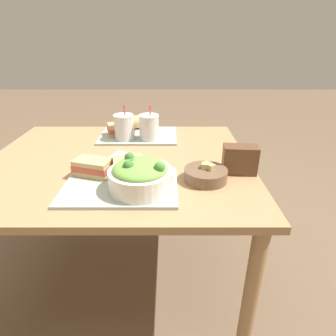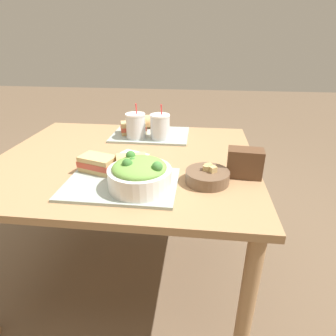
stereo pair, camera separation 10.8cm
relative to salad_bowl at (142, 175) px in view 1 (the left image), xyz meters
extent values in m
plane|color=brown|center=(-0.13, 0.29, -0.78)|extent=(12.00, 12.00, 0.00)
cube|color=#A37A51|center=(-0.13, 0.29, -0.08)|extent=(1.21, 1.02, 0.03)
cylinder|color=#A37A51|center=(0.41, -0.16, -0.44)|extent=(0.06, 0.06, 0.68)
cylinder|color=#A37A51|center=(-0.68, 0.74, -0.44)|extent=(0.06, 0.06, 0.68)
cylinder|color=#A37A51|center=(0.41, 0.74, -0.44)|extent=(0.06, 0.06, 0.68)
cube|color=#99A89E|center=(-0.08, 0.03, -0.06)|extent=(0.43, 0.30, 0.01)
cube|color=#99A89E|center=(-0.07, 0.62, -0.06)|extent=(0.43, 0.30, 0.01)
cylinder|color=white|center=(0.00, 0.00, -0.02)|extent=(0.23, 0.23, 0.07)
ellipsoid|color=#6B9E42|center=(0.00, 0.00, 0.03)|extent=(0.20, 0.20, 0.05)
sphere|color=#38702D|center=(-0.03, 0.02, 0.04)|extent=(0.03, 0.03, 0.03)
sphere|color=#427F38|center=(0.07, -0.03, 0.05)|extent=(0.04, 0.04, 0.04)
sphere|color=#38702D|center=(-0.04, -0.02, 0.05)|extent=(0.04, 0.04, 0.04)
sphere|color=#38702D|center=(-0.04, 0.05, 0.05)|extent=(0.04, 0.04, 0.04)
cube|color=beige|center=(-0.01, 0.02, 0.04)|extent=(0.06, 0.06, 0.01)
cube|color=beige|center=(0.03, -0.04, 0.04)|extent=(0.05, 0.05, 0.01)
cylinder|color=brown|center=(0.25, 0.09, -0.04)|extent=(0.17, 0.17, 0.05)
cylinder|color=brown|center=(0.25, 0.09, -0.02)|extent=(0.15, 0.15, 0.01)
cube|color=tan|center=(0.25, 0.11, -0.01)|extent=(0.03, 0.03, 0.02)
cube|color=tan|center=(0.27, 0.08, -0.01)|extent=(0.04, 0.04, 0.03)
cube|color=tan|center=(0.24, 0.10, -0.01)|extent=(0.02, 0.02, 0.02)
cube|color=tan|center=(0.24, 0.09, -0.01)|extent=(0.03, 0.03, 0.02)
cube|color=tan|center=(0.25, 0.12, -0.01)|extent=(0.03, 0.03, 0.02)
cube|color=tan|center=(-0.20, 0.12, -0.04)|extent=(0.16, 0.12, 0.02)
cube|color=#C64C38|center=(-0.20, 0.12, -0.02)|extent=(0.17, 0.13, 0.02)
cube|color=tan|center=(-0.20, 0.12, 0.00)|extent=(0.16, 0.12, 0.02)
cylinder|color=tan|center=(-0.06, 0.13, -0.01)|extent=(0.13, 0.10, 0.08)
cylinder|color=beige|center=(-0.01, 0.15, -0.01)|extent=(0.02, 0.07, 0.07)
cube|color=tan|center=(-0.17, 0.62, -0.04)|extent=(0.16, 0.13, 0.02)
cube|color=#C64C38|center=(-0.17, 0.62, -0.02)|extent=(0.16, 0.13, 0.02)
cube|color=tan|center=(-0.17, 0.62, 0.00)|extent=(0.16, 0.13, 0.02)
cylinder|color=tan|center=(-0.12, 0.72, -0.01)|extent=(0.13, 0.11, 0.08)
cylinder|color=beige|center=(-0.07, 0.74, -0.01)|extent=(0.03, 0.07, 0.07)
cylinder|color=silver|center=(-0.13, 0.54, 0.01)|extent=(0.10, 0.10, 0.13)
cylinder|color=black|center=(-0.13, 0.54, 0.00)|extent=(0.09, 0.09, 0.10)
cylinder|color=white|center=(-0.13, 0.54, 0.08)|extent=(0.11, 0.11, 0.01)
cylinder|color=red|center=(-0.13, 0.54, 0.10)|extent=(0.01, 0.02, 0.06)
cylinder|color=silver|center=(0.00, 0.54, 0.01)|extent=(0.10, 0.10, 0.12)
cylinder|color=maroon|center=(0.00, 0.54, 0.00)|extent=(0.09, 0.09, 0.10)
cylinder|color=white|center=(0.00, 0.54, 0.07)|extent=(0.11, 0.11, 0.01)
cylinder|color=red|center=(0.01, 0.54, 0.10)|extent=(0.01, 0.02, 0.06)
cube|color=brown|center=(0.39, 0.16, -0.01)|extent=(0.14, 0.09, 0.12)
cube|color=white|center=(-0.10, 0.32, -0.06)|extent=(0.16, 0.14, 0.00)
camera|label=1|loc=(0.10, -0.90, 0.46)|focal=30.00mm
camera|label=2|loc=(0.21, -0.89, 0.46)|focal=30.00mm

